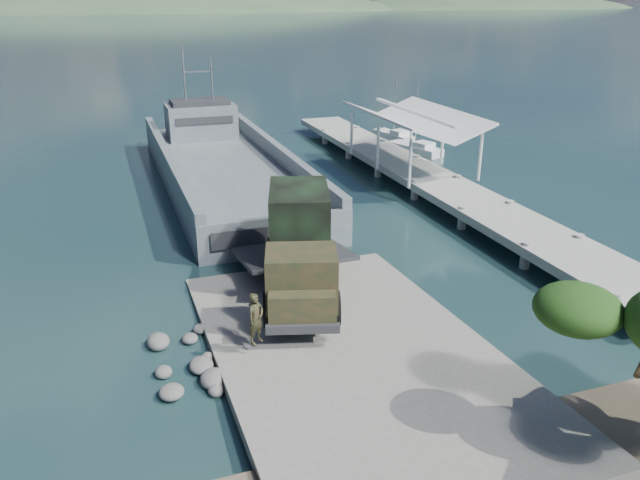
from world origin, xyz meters
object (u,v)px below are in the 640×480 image
Objects in this scene: pier at (418,165)px; military_truck at (300,246)px; soldier at (256,328)px; sailboat_far at (394,136)px; landing_craft at (225,175)px; sailboat_near at (416,149)px.

military_truck is at bearing -132.87° from pier.
soldier is 0.33× the size of sailboat_far.
landing_craft is at bearing 105.47° from military_truck.
sailboat_near is at bearing -107.54° from sailboat_far.
landing_craft reaches higher than soldier.
military_truck is at bearing 20.84° from soldier.
soldier is (-16.44, -18.83, -0.11)m from pier.
pier is at bearing 63.66° from military_truck.
soldier is at bearing -134.34° from sailboat_far.
sailboat_near is 5.62m from sailboat_far.
sailboat_far is (21.71, 33.49, -1.17)m from soldier.
landing_craft reaches higher than sailboat_near.
pier is 22.22× the size of soldier.
sailboat_far is at bearing 64.35° from sailboat_near.
sailboat_near is at bearing 62.81° from pier.
landing_craft is at bearing 160.11° from pier.
sailboat_far reaches higher than soldier.
pier is 25.00m from soldier.
soldier is 39.93m from sailboat_far.
military_truck is 34.56m from sailboat_far.
landing_craft reaches higher than sailboat_far.
soldier is (-3.46, -23.53, 0.69)m from landing_craft.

